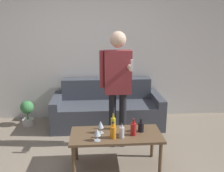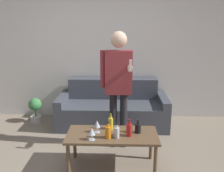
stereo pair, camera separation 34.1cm
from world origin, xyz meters
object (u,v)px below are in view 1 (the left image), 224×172
object	(u,v)px
bottle_orange	(113,123)
person_standing_front	(118,80)
couch	(107,109)
coffee_table	(116,138)

from	to	relation	value
bottle_orange	person_standing_front	distance (m)	0.64
couch	bottle_orange	world-z (taller)	couch
bottle_orange	person_standing_front	bearing A→B (deg)	77.39
bottle_orange	person_standing_front	xyz separation A→B (m)	(0.09, 0.41, 0.48)
coffee_table	person_standing_front	world-z (taller)	person_standing_front
coffee_table	bottle_orange	size ratio (longest dim) A/B	5.48
couch	bottle_orange	size ratio (longest dim) A/B	9.28
coffee_table	bottle_orange	distance (m)	0.20
couch	coffee_table	bearing A→B (deg)	-88.67
coffee_table	person_standing_front	size ratio (longest dim) A/B	0.67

